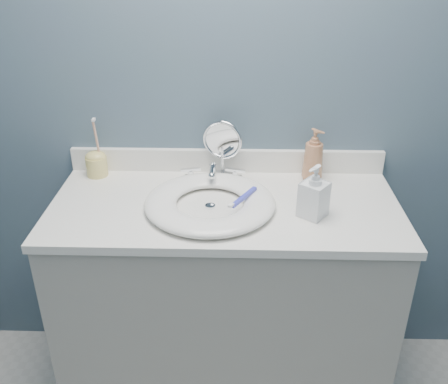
{
  "coord_description": "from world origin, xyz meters",
  "views": [
    {
      "loc": [
        0.04,
        -0.55,
        1.73
      ],
      "look_at": [
        -0.0,
        0.94,
        0.94
      ],
      "focal_mm": 40.0,
      "sensor_mm": 36.0,
      "label": 1
    }
  ],
  "objects_px": {
    "makeup_mirror": "(222,146)",
    "toothbrush_holder": "(96,163)",
    "soap_bottle_clear": "(314,191)",
    "soap_bottle_amber": "(314,155)"
  },
  "relations": [
    {
      "from": "makeup_mirror",
      "to": "soap_bottle_clear",
      "type": "bearing_deg",
      "value": -28.92
    },
    {
      "from": "makeup_mirror",
      "to": "toothbrush_holder",
      "type": "distance_m",
      "value": 0.49
    },
    {
      "from": "soap_bottle_clear",
      "to": "toothbrush_holder",
      "type": "height_order",
      "value": "toothbrush_holder"
    },
    {
      "from": "soap_bottle_clear",
      "to": "toothbrush_holder",
      "type": "relative_size",
      "value": 0.78
    },
    {
      "from": "toothbrush_holder",
      "to": "soap_bottle_amber",
      "type": "bearing_deg",
      "value": -0.94
    },
    {
      "from": "makeup_mirror",
      "to": "soap_bottle_amber",
      "type": "bearing_deg",
      "value": 10.85
    },
    {
      "from": "makeup_mirror",
      "to": "soap_bottle_clear",
      "type": "relative_size",
      "value": 1.25
    },
    {
      "from": "soap_bottle_amber",
      "to": "soap_bottle_clear",
      "type": "relative_size",
      "value": 1.12
    },
    {
      "from": "soap_bottle_amber",
      "to": "toothbrush_holder",
      "type": "bearing_deg",
      "value": 137.87
    },
    {
      "from": "soap_bottle_amber",
      "to": "toothbrush_holder",
      "type": "height_order",
      "value": "toothbrush_holder"
    }
  ]
}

